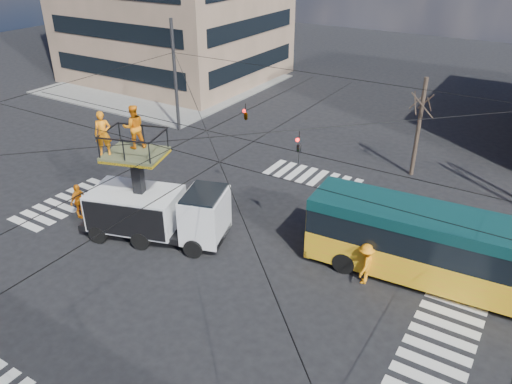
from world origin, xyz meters
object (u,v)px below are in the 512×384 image
Objects in this scene: flagger at (365,264)px; traffic_cone at (103,225)px; city_bus at (456,252)px; utility_truck at (156,199)px; worker_ground at (78,201)px.

traffic_cone is at bearing -82.84° from flagger.
flagger is (12.35, 3.00, 0.55)m from traffic_cone.
traffic_cone is 0.41× the size of flagger.
flagger reaches higher than traffic_cone.
flagger is at bearing -156.46° from city_bus.
utility_truck is 3.96× the size of flagger.
city_bus is 16.35× the size of traffic_cone.
worker_ground is (-17.64, -4.22, -0.80)m from city_bus.
city_bus is at bearing -2.03° from utility_truck.
traffic_cone is at bearing -108.99° from worker_ground.
worker_ground is at bearing -170.49° from city_bus.
city_bus is (12.88, 3.52, -0.36)m from utility_truck.
city_bus is 16.25m from traffic_cone.
traffic_cone is (-2.63, -1.12, -1.71)m from utility_truck.
utility_truck is 3.33m from traffic_cone.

